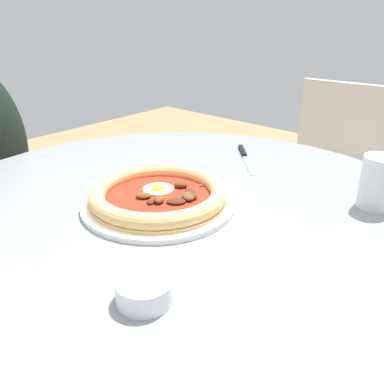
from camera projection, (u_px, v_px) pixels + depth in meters
The scene contains 6 objects.
dining_table at pixel (177, 272), 0.80m from camera, with size 1.06×1.06×0.74m.
pizza_on_plate at pixel (160, 196), 0.77m from camera, with size 0.29×0.29×0.04m.
water_glass at pixel (377, 185), 0.75m from camera, with size 0.07×0.07×0.10m.
steak_knife at pixel (244, 155), 1.04m from camera, with size 0.15×0.15×0.01m.
ramekin_capers at pixel (144, 290), 0.52m from camera, with size 0.07×0.07×0.03m.
cafe_chair_spare_near at pixel (332, 177), 1.50m from camera, with size 0.45×0.45×0.84m.
Camera 1 is at (-0.48, -0.46, 1.09)m, focal length 38.15 mm.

